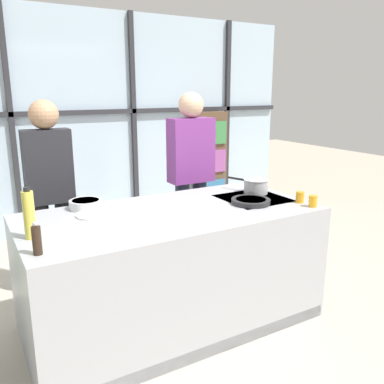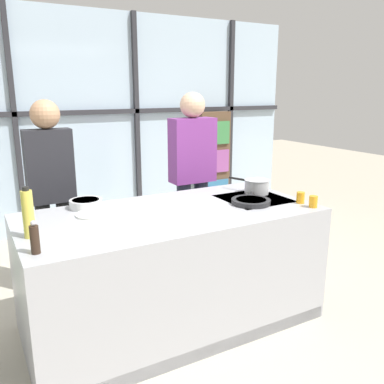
{
  "view_description": "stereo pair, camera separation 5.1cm",
  "coord_description": "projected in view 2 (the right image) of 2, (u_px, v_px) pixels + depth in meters",
  "views": [
    {
      "loc": [
        -1.33,
        -2.62,
        1.82
      ],
      "look_at": [
        0.23,
        0.1,
        1.03
      ],
      "focal_mm": 38.0,
      "sensor_mm": 36.0,
      "label": 1
    },
    {
      "loc": [
        -1.29,
        -2.65,
        1.82
      ],
      "look_at": [
        0.23,
        0.1,
        1.03
      ],
      "focal_mm": 38.0,
      "sensor_mm": 36.0,
      "label": 2
    }
  ],
  "objects": [
    {
      "name": "demo_island",
      "position": [
        173.0,
        268.0,
        3.18
      ],
      "size": [
        2.23,
        1.08,
        0.93
      ],
      "color": "#A8AAB2",
      "rests_on": "ground_plane"
    },
    {
      "name": "frying_pan",
      "position": [
        251.0,
        201.0,
        3.27
      ],
      "size": [
        0.42,
        0.48,
        0.04
      ],
      "color": "#232326",
      "rests_on": "demo_island"
    },
    {
      "name": "bookshelf",
      "position": [
        214.0,
        162.0,
        6.11
      ],
      "size": [
        0.49,
        0.19,
        1.51
      ],
      "color": "brown",
      "rests_on": "ground_plane"
    },
    {
      "name": "white_plate",
      "position": [
        94.0,
        214.0,
        2.98
      ],
      "size": [
        0.26,
        0.26,
        0.01
      ],
      "primitive_type": "cylinder",
      "color": "white",
      "rests_on": "demo_island"
    },
    {
      "name": "back_window_wall",
      "position": [
        80.0,
        123.0,
        5.21
      ],
      "size": [
        6.4,
        0.1,
        2.8
      ],
      "color": "silver",
      "rests_on": "ground_plane"
    },
    {
      "name": "pepper_grinder",
      "position": [
        35.0,
        239.0,
        2.26
      ],
      "size": [
        0.05,
        0.05,
        0.19
      ],
      "color": "#332319",
      "rests_on": "demo_island"
    },
    {
      "name": "spectator_center_left",
      "position": [
        192.0,
        169.0,
        4.16
      ],
      "size": [
        0.46,
        0.25,
        1.8
      ],
      "rotation": [
        0.0,
        0.0,
        3.14
      ],
      "color": "#232838",
      "rests_on": "ground_plane"
    },
    {
      "name": "ground_plane",
      "position": [
        173.0,
        321.0,
        3.3
      ],
      "size": [
        18.0,
        18.0,
        0.0
      ],
      "primitive_type": "plane",
      "color": "#BCB29E"
    },
    {
      "name": "mixing_bowl",
      "position": [
        86.0,
        203.0,
        3.15
      ],
      "size": [
        0.25,
        0.25,
        0.07
      ],
      "color": "silver",
      "rests_on": "demo_island"
    },
    {
      "name": "juice_glass_near",
      "position": [
        313.0,
        202.0,
        3.16
      ],
      "size": [
        0.07,
        0.07,
        0.09
      ],
      "primitive_type": "cylinder",
      "color": "orange",
      "rests_on": "demo_island"
    },
    {
      "name": "saucepan",
      "position": [
        256.0,
        186.0,
        3.58
      ],
      "size": [
        0.22,
        0.39,
        0.13
      ],
      "color": "silver",
      "rests_on": "demo_island"
    },
    {
      "name": "spectator_far_left",
      "position": [
        51.0,
        185.0,
        3.51
      ],
      "size": [
        0.39,
        0.24,
        1.75
      ],
      "rotation": [
        0.0,
        0.0,
        3.14
      ],
      "color": "black",
      "rests_on": "ground_plane"
    },
    {
      "name": "oil_bottle",
      "position": [
        28.0,
        214.0,
        2.49
      ],
      "size": [
        0.07,
        0.07,
        0.32
      ],
      "color": "#E0CC4C",
      "rests_on": "demo_island"
    },
    {
      "name": "juice_glass_far",
      "position": [
        300.0,
        198.0,
        3.28
      ],
      "size": [
        0.07,
        0.07,
        0.09
      ],
      "primitive_type": "cylinder",
      "color": "orange",
      "rests_on": "demo_island"
    }
  ]
}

